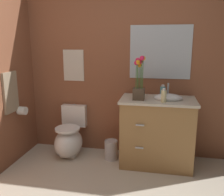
% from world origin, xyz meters
% --- Properties ---
extents(wall_back, '(4.13, 0.05, 2.50)m').
position_xyz_m(wall_back, '(0.20, 1.66, 1.25)').
color(wall_back, brown).
rests_on(wall_back, ground_plane).
extents(toilet, '(0.38, 0.59, 0.69)m').
position_xyz_m(toilet, '(-0.68, 1.37, 0.24)').
color(toilet, white).
rests_on(toilet, ground_plane).
extents(vanity_cabinet, '(0.94, 0.56, 1.06)m').
position_xyz_m(vanity_cabinet, '(0.54, 1.34, 0.45)').
color(vanity_cabinet, '#9E7242').
rests_on(vanity_cabinet, ground_plane).
extents(flower_vase, '(0.14, 0.14, 0.54)m').
position_xyz_m(flower_vase, '(0.30, 1.26, 1.08)').
color(flower_vase, '#4C3D2D').
rests_on(flower_vase, vanity_cabinet).
extents(soap_bottle, '(0.06, 0.06, 0.17)m').
position_xyz_m(soap_bottle, '(0.60, 1.17, 0.96)').
color(soap_bottle, beige).
rests_on(soap_bottle, vanity_cabinet).
extents(lotion_bottle, '(0.07, 0.07, 0.17)m').
position_xyz_m(lotion_bottle, '(0.59, 1.41, 0.96)').
color(lotion_bottle, teal).
rests_on(lotion_bottle, vanity_cabinet).
extents(trash_bin, '(0.18, 0.18, 0.27)m').
position_xyz_m(trash_bin, '(-0.07, 1.35, 0.14)').
color(trash_bin, '#B7B7BC').
rests_on(trash_bin, ground_plane).
extents(wall_poster, '(0.30, 0.01, 0.44)m').
position_xyz_m(wall_poster, '(-0.68, 1.63, 1.26)').
color(wall_poster, beige).
extents(wall_mirror, '(0.80, 0.01, 0.70)m').
position_xyz_m(wall_mirror, '(0.54, 1.63, 1.45)').
color(wall_mirror, '#B2BCC6').
extents(hanging_towel, '(0.03, 0.28, 0.52)m').
position_xyz_m(hanging_towel, '(-1.31, 1.03, 0.96)').
color(hanging_towel, gray).
extents(toilet_paper_roll, '(0.11, 0.11, 0.11)m').
position_xyz_m(toilet_paper_roll, '(-1.26, 1.17, 0.68)').
color(toilet_paper_roll, white).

